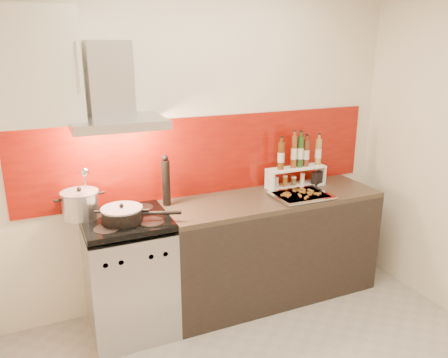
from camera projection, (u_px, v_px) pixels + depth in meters
name	position (u px, v px, depth m)	size (l,w,h in m)	color
back_wall	(201.00, 146.00, 3.51)	(3.40, 0.02, 2.60)	silver
backsplash	(208.00, 156.00, 3.54)	(3.00, 0.02, 0.64)	maroon
range_stove	(130.00, 276.00, 3.22)	(0.60, 0.60, 0.91)	#B7B7BA
counter	(271.00, 246.00, 3.69)	(1.80, 0.60, 0.90)	black
range_hood	(113.00, 97.00, 2.97)	(0.62, 0.50, 0.61)	#B7B7BA
upper_cabinet	(20.00, 67.00, 2.68)	(0.70, 0.35, 0.72)	beige
stock_pot	(81.00, 204.00, 3.07)	(0.26, 0.26, 0.22)	#B7B7BA
saute_pan	(123.00, 214.00, 3.01)	(0.53, 0.29, 0.13)	black
utensil_jar	(86.00, 205.00, 3.02)	(0.08, 0.13, 0.40)	silver
pepper_mill	(166.00, 181.00, 3.30)	(0.06, 0.06, 0.40)	black
step_shelf	(297.00, 165.00, 3.75)	(0.54, 0.15, 0.45)	white
caddy_box	(318.00, 178.00, 3.83)	(0.13, 0.06, 0.11)	black
baking_tray	(301.00, 195.00, 3.53)	(0.46, 0.36, 0.03)	silver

